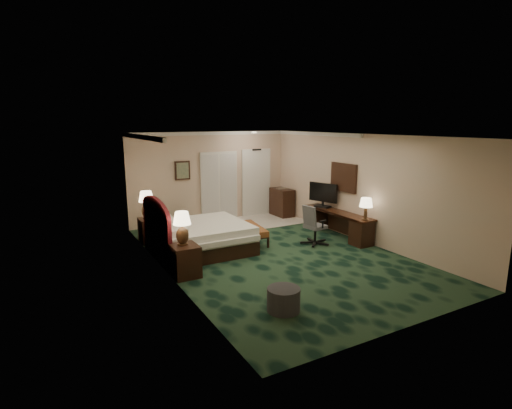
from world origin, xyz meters
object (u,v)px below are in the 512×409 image
desk_chair (315,225)px  minibar (282,202)px  lamp_near (182,228)px  nightstand_near (185,261)px  ottoman (284,299)px  tv (323,195)px  bed (202,237)px  desk (337,224)px  bed_bench (251,234)px  lamp_far (147,205)px  nightstand_far (149,230)px

desk_chair → minibar: bearing=63.1°
desk_chair → lamp_near: bearing=176.6°
nightstand_near → minibar: size_ratio=0.71×
ottoman → tv: bearing=44.9°
bed → minibar: (3.58, 2.11, 0.11)m
lamp_near → minibar: size_ratio=0.75×
bed → desk: bearing=-9.4°
bed_bench → nightstand_near: bearing=-140.8°
lamp_far → minibar: bearing=9.1°
lamp_near → desk: bearing=8.4°
desk_chair → nightstand_near: bearing=177.5°
nightstand_near → lamp_near: size_ratio=0.95×
tv → minibar: bearing=72.1°
bed → lamp_near: (-0.87, -1.26, 0.63)m
bed → tv: tv is taller
bed → desk_chair: bearing=-18.3°
nightstand_far → lamp_far: bearing=157.0°
nightstand_near → bed: bearing=56.7°
desk → nightstand_far: bearing=156.2°
ottoman → nightstand_near: bearing=112.2°
lamp_far → desk: size_ratio=0.30×
nightstand_far → desk_chair: size_ratio=0.59×
minibar → desk_chair: bearing=-107.4°
minibar → tv: bearing=-89.8°
nightstand_far → lamp_far: 0.65m
lamp_near → desk_chair: lamp_near is taller
bed → ottoman: bed is taller
ottoman → desk: (3.57, 2.91, 0.14)m
nightstand_near → lamp_near: lamp_near is taller
nightstand_near → minibar: bearing=37.6°
nightstand_far → minibar: bearing=9.3°
lamp_far → tv: 4.70m
bed → ottoman: bearing=-89.5°
desk → desk_chair: (-0.95, -0.28, 0.17)m
nightstand_far → lamp_far: lamp_far is taller
nightstand_near → lamp_far: lamp_far is taller
nightstand_far → minibar: minibar is taller
nightstand_near → nightstand_far: nightstand_near is taller
nightstand_near → bed_bench: nightstand_near is taller
ottoman → desk_chair: 3.72m
bed_bench → minibar: minibar is taller
lamp_near → tv: tv is taller
bed → lamp_near: lamp_near is taller
nightstand_near → ottoman: nightstand_near is taller
nightstand_far → ottoman: size_ratio=1.10×
nightstand_near → ottoman: bearing=-67.8°
nightstand_near → nightstand_far: 2.69m
lamp_near → lamp_far: (-0.03, 2.65, -0.02)m
desk → desk_chair: size_ratio=2.31×
nightstand_near → lamp_near: (-0.01, 0.06, 0.65)m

